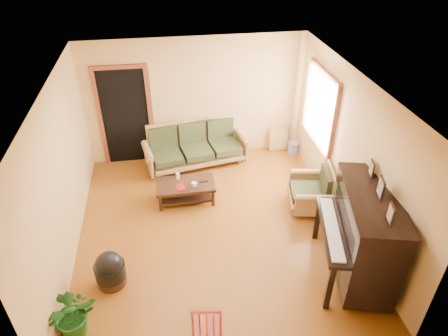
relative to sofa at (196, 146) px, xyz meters
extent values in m
plane|color=#5F300C|center=(0.07, -2.09, -0.45)|extent=(5.00, 5.00, 0.00)
cube|color=black|center=(-1.38, 0.39, 0.57)|extent=(1.08, 0.16, 2.05)
cube|color=white|center=(2.28, -0.79, 1.05)|extent=(0.12, 1.36, 1.46)
cube|color=olive|center=(0.00, 0.00, 0.00)|extent=(2.22, 1.24, 0.90)
cube|color=black|center=(-0.33, -1.22, -0.26)|extent=(1.07, 0.58, 0.39)
cube|color=olive|center=(1.87, -1.76, -0.03)|extent=(0.93, 0.96, 0.83)
cube|color=black|center=(2.06, -3.38, 0.27)|extent=(1.32, 1.81, 1.44)
cylinder|color=black|center=(-1.56, -3.01, -0.24)|extent=(0.54, 0.54, 0.42)
cube|color=maroon|center=(-0.30, -4.16, -0.04)|extent=(0.44, 0.47, 0.82)
cube|color=#AD8939|center=(1.88, 0.29, -0.17)|extent=(0.43, 0.10, 0.57)
cylinder|color=#313E93|center=(2.17, 0.10, -0.31)|extent=(0.28, 0.28, 0.28)
imported|color=#1A5017|center=(-1.96, -3.74, -0.10)|extent=(0.73, 0.66, 0.70)
imported|color=maroon|center=(-0.50, -1.36, -0.05)|extent=(0.20, 0.24, 0.02)
cylinder|color=white|center=(-0.45, -1.05, 0.00)|extent=(0.09, 0.09, 0.12)
cylinder|color=white|center=(-0.17, -1.32, -0.03)|extent=(0.12, 0.12, 0.07)
cube|color=black|center=(0.01, -1.22, -0.05)|extent=(0.16, 0.06, 0.02)
camera|label=1|loc=(-0.58, -7.20, 4.22)|focal=32.00mm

